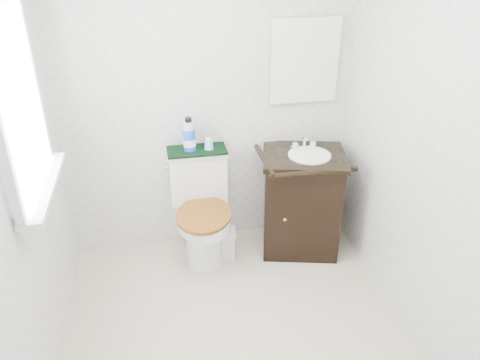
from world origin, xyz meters
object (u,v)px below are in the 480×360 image
object	(u,v)px
cup	(209,144)
toilet	(201,213)
mouthwash_bottle	(189,135)
vanity	(301,200)
trash_bin	(224,244)

from	to	relation	value
cup	toilet	bearing A→B (deg)	-129.57
mouthwash_bottle	cup	world-z (taller)	mouthwash_bottle
toilet	mouthwash_bottle	size ratio (longest dim) A/B	3.26
vanity	trash_bin	world-z (taller)	vanity
vanity	cup	size ratio (longest dim) A/B	10.67
toilet	cup	bearing A→B (deg)	50.43
vanity	toilet	bearing A→B (deg)	175.47
trash_bin	mouthwash_bottle	xyz separation A→B (m)	(-0.21, 0.24, 0.83)
toilet	mouthwash_bottle	distance (m)	0.62
trash_bin	cup	distance (m)	0.80
vanity	cup	bearing A→B (deg)	165.92
toilet	trash_bin	size ratio (longest dim) A/B	3.20
mouthwash_bottle	cup	xyz separation A→B (m)	(0.14, -0.01, -0.07)
trash_bin	cup	bearing A→B (deg)	105.32
trash_bin	vanity	bearing A→B (deg)	5.05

